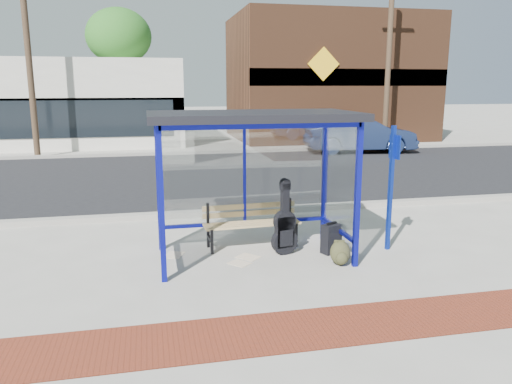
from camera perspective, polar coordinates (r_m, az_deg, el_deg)
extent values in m
plane|color=#B2ADA0|center=(8.46, -0.31, -7.47)|extent=(120.00, 120.00, 0.00)
cube|color=maroon|center=(6.14, 4.88, -15.37)|extent=(60.00, 1.00, 0.01)
cube|color=gray|center=(11.18, -3.38, -2.29)|extent=(60.00, 0.25, 0.12)
cube|color=black|center=(16.14, -6.18, 1.93)|extent=(60.00, 10.00, 0.00)
cube|color=gray|center=(21.15, -7.67, 4.47)|extent=(60.00, 0.25, 0.12)
cube|color=#B2ADA0|center=(23.03, -8.06, 4.94)|extent=(60.00, 4.00, 0.01)
cube|color=#0C118C|center=(7.25, -10.76, -1.55)|extent=(0.08, 0.08, 2.30)
cube|color=#0C118C|center=(7.90, 11.53, -0.46)|extent=(0.08, 0.08, 2.30)
cube|color=#0C118C|center=(8.72, -11.05, 0.74)|extent=(0.08, 0.08, 2.30)
cube|color=#0C118C|center=(9.26, 7.83, 1.52)|extent=(0.08, 0.08, 2.30)
cube|color=#0C118C|center=(8.73, -1.36, 8.33)|extent=(3.00, 0.08, 0.08)
cube|color=#0C118C|center=(7.26, 0.90, 7.56)|extent=(3.00, 0.08, 0.08)
cube|color=#0C118C|center=(7.82, -11.25, 7.66)|extent=(0.08, 1.50, 0.08)
cube|color=#0C118C|center=(8.43, 9.80, 8.02)|extent=(0.08, 1.50, 0.08)
cube|color=#0C118C|center=(9.04, -1.30, -3.52)|extent=(3.00, 0.08, 0.06)
cube|color=#0C118C|center=(8.17, -10.71, -5.44)|extent=(0.08, 1.50, 0.06)
cube|color=#0C118C|center=(8.75, 9.36, -4.21)|extent=(0.08, 1.50, 0.06)
cube|color=#0C118C|center=(8.83, -1.33, 2.43)|extent=(0.05, 0.05, 1.90)
cube|color=silver|center=(8.84, -1.33, 2.17)|extent=(2.84, 0.01, 1.82)
cube|color=silver|center=(7.95, -10.96, 0.82)|extent=(0.02, 1.34, 1.82)
cube|color=silver|center=(8.55, 9.57, 1.66)|extent=(0.02, 1.34, 1.82)
cube|color=black|center=(7.99, -0.33, 8.70)|extent=(3.30, 1.80, 0.12)
cube|color=#59331E|center=(28.01, 8.13, 12.75)|extent=(10.00, 7.00, 6.40)
cube|color=black|center=(24.80, 10.94, 12.75)|extent=(10.00, 0.10, 0.80)
cube|color=yellow|center=(24.18, 7.72, 14.30)|extent=(1.56, 0.06, 1.56)
cylinder|color=#4C3826|center=(29.83, -15.10, 11.07)|extent=(0.36, 0.36, 5.00)
ellipsoid|color=#23631C|center=(29.95, -15.43, 16.81)|extent=(3.60, 3.60, 3.06)
cylinder|color=#4C3826|center=(32.99, 13.44, 11.21)|extent=(0.36, 0.36, 5.00)
ellipsoid|color=#23631C|center=(33.09, 13.71, 16.41)|extent=(3.60, 3.60, 3.06)
cylinder|color=#4C3826|center=(21.68, -24.58, 14.14)|extent=(0.24, 0.24, 8.00)
cylinder|color=#4C3826|center=(23.75, 14.92, 14.54)|extent=(0.24, 0.24, 8.00)
cube|color=black|center=(8.59, -5.06, -5.70)|extent=(0.05, 0.05, 0.43)
cube|color=black|center=(8.89, -5.52, -3.82)|extent=(0.05, 0.05, 0.81)
cube|color=black|center=(8.77, -5.28, -5.34)|extent=(0.07, 0.39, 0.05)
cube|color=black|center=(8.97, 4.59, -4.91)|extent=(0.05, 0.05, 0.43)
cube|color=black|center=(9.26, 3.83, -3.14)|extent=(0.05, 0.05, 0.81)
cube|color=black|center=(9.14, 4.19, -4.59)|extent=(0.07, 0.39, 0.05)
cube|color=tan|center=(8.72, -0.18, -3.92)|extent=(1.72, 0.18, 0.03)
cube|color=tan|center=(8.81, -0.36, -3.74)|extent=(1.72, 0.18, 0.03)
cube|color=tan|center=(8.91, -0.53, -3.56)|extent=(1.72, 0.18, 0.03)
cube|color=tan|center=(9.01, -0.70, -3.38)|extent=(1.72, 0.18, 0.03)
cube|color=tan|center=(9.01, -0.76, -2.45)|extent=(1.71, 0.12, 0.10)
cube|color=tan|center=(8.97, -0.77, -1.62)|extent=(1.71, 0.12, 0.10)
cylinder|color=black|center=(8.57, 3.27, -5.65)|extent=(0.47, 0.22, 0.45)
cylinder|color=black|center=(8.46, 3.30, -3.36)|extent=(0.40, 0.21, 0.38)
cube|color=black|center=(8.51, 3.28, -4.54)|extent=(0.34, 0.20, 0.54)
cube|color=black|center=(8.37, 3.33, -0.94)|extent=(0.14, 0.13, 0.54)
cube|color=black|center=(8.32, 3.35, 0.65)|extent=(0.18, 0.14, 0.11)
cube|color=black|center=(8.68, 8.58, -5.29)|extent=(0.37, 0.31, 0.50)
cylinder|color=black|center=(8.68, 7.95, -6.93)|extent=(0.11, 0.19, 0.05)
cylinder|color=black|center=(8.83, 9.10, -6.62)|extent=(0.11, 0.19, 0.05)
cube|color=black|center=(8.60, 8.64, -3.53)|extent=(0.20, 0.11, 0.04)
cube|color=black|center=(8.60, 9.06, -5.37)|extent=(0.24, 0.11, 0.27)
ellipsoid|color=#32321B|center=(8.19, 9.61, -6.86)|extent=(0.37, 0.29, 0.39)
ellipsoid|color=#32321B|center=(8.10, 9.78, -7.50)|extent=(0.21, 0.16, 0.20)
cube|color=#32321B|center=(8.15, 9.62, -5.58)|extent=(0.11, 0.06, 0.03)
cube|color=navy|center=(8.89, 15.12, 0.34)|extent=(0.08, 0.08, 2.17)
cube|color=navy|center=(8.80, 15.58, 4.99)|extent=(0.08, 0.27, 0.41)
cube|color=white|center=(8.68, -9.35, -7.11)|extent=(0.41, 0.45, 0.01)
cube|color=white|center=(8.46, -0.90, -7.45)|extent=(0.46, 0.46, 0.01)
cube|color=white|center=(8.18, -1.90, -8.15)|extent=(0.42, 0.43, 0.01)
imported|color=#1B294E|center=(21.87, 11.78, 6.43)|extent=(4.78, 2.10, 1.53)
cylinder|color=#B5130C|center=(24.51, 16.85, 5.68)|extent=(0.20, 0.20, 0.61)
sphere|color=#B5130C|center=(24.48, 16.90, 6.46)|extent=(0.22, 0.22, 0.22)
cylinder|color=#B5130C|center=(24.50, 16.86, 5.92)|extent=(0.33, 0.12, 0.10)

